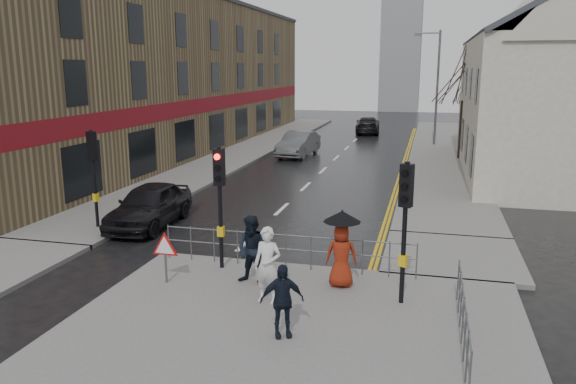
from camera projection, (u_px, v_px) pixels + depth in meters
The scene contains 24 objects.
ground at pixel (213, 274), 15.60m from camera, with size 120.00×120.00×0.00m, color black.
near_pavement at pixel (286, 343), 11.55m from camera, with size 10.00×9.00×0.14m, color #605E5B.
left_pavement at pixel (248, 149), 38.90m from camera, with size 4.00×44.00×0.14m, color #605E5B.
right_pavement at pixel (442, 151), 37.68m from camera, with size 4.00×40.00×0.14m, color #605E5B.
pavement_bridge_right at pixel (452, 256), 16.87m from camera, with size 4.00×4.20×0.14m, color #605E5B.
building_left_terrace at pixel (166, 76), 38.20m from camera, with size 8.00×42.00×10.00m, color #8D7951.
building_right_cream at pixel (560, 84), 28.71m from camera, with size 9.00×16.40×10.10m.
church_tower at pixel (401, 40), 71.93m from camera, with size 5.00×5.00×18.00m, color gray.
traffic_signal_near_left at pixel (220, 186), 15.20m from camera, with size 0.28×0.27×3.40m.
traffic_signal_near_right at pixel (405, 208), 12.87m from camera, with size 0.34×0.33×3.40m.
traffic_signal_far_left at pixel (93, 161), 19.22m from camera, with size 0.34×0.33×3.40m.
guard_railing_front at pixel (286, 243), 15.51m from camera, with size 7.14×0.04×1.00m.
guard_railing_side at pixel (464, 311), 11.26m from camera, with size 0.04×4.54×1.00m.
warning_sign at pixel (165, 249), 14.42m from camera, with size 0.80×0.07×1.35m.
street_lamp at pixel (435, 80), 39.67m from camera, with size 1.83×0.25×8.00m.
tree_near at pixel (465, 75), 33.50m from camera, with size 2.40×2.40×6.58m.
tree_far at pixel (465, 84), 41.10m from camera, with size 2.40×2.40×5.64m.
pedestrian_a at pixel (267, 265), 13.22m from camera, with size 0.67×0.44×1.84m, color silver.
pedestrian_b at pixel (253, 250), 14.34m from camera, with size 0.88×0.68×1.80m, color black.
pedestrian_with_umbrella at pixel (342, 245), 14.13m from camera, with size 0.96×0.96×1.99m.
pedestrian_d at pixel (282, 301), 11.55m from camera, with size 0.92×0.38×1.57m, color black.
car_parked at pixel (149, 205), 20.17m from camera, with size 1.81×4.50×1.53m, color black.
car_mid at pixel (298, 144), 36.01m from camera, with size 1.65×4.73×1.56m, color #4B4E50.
car_far at pixel (368, 125), 48.36m from camera, with size 2.01×4.94×1.43m, color black.
Camera 1 is at (5.65, -13.76, 5.63)m, focal length 35.00 mm.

